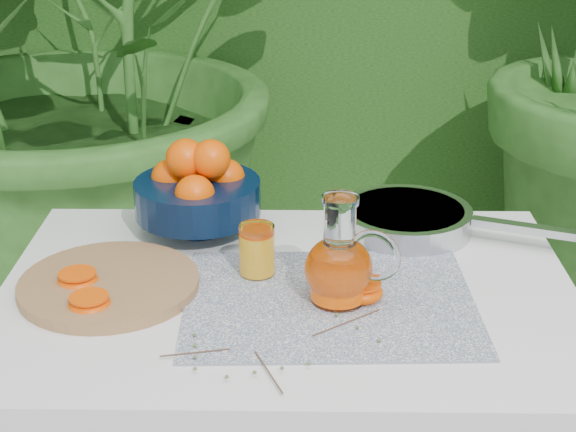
{
  "coord_description": "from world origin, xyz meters",
  "views": [
    {
      "loc": [
        -0.09,
        -1.33,
        1.47
      ],
      "look_at": [
        -0.11,
        0.03,
        0.88
      ],
      "focal_mm": 55.0,
      "sensor_mm": 36.0,
      "label": 1
    }
  ],
  "objects_px": {
    "fruit_bowl": "(198,190)",
    "cutting_board": "(109,284)",
    "saute_pan": "(408,218)",
    "white_table": "(288,330)",
    "juice_pitcher": "(340,266)"
  },
  "relations": [
    {
      "from": "cutting_board",
      "to": "juice_pitcher",
      "type": "xyz_separation_m",
      "value": [
        0.4,
        -0.04,
        0.06
      ]
    },
    {
      "from": "juice_pitcher",
      "to": "saute_pan",
      "type": "bearing_deg",
      "value": 63.57
    },
    {
      "from": "white_table",
      "to": "fruit_bowl",
      "type": "height_order",
      "value": "fruit_bowl"
    },
    {
      "from": "white_table",
      "to": "juice_pitcher",
      "type": "bearing_deg",
      "value": -27.06
    },
    {
      "from": "fruit_bowl",
      "to": "cutting_board",
      "type": "bearing_deg",
      "value": -117.82
    },
    {
      "from": "white_table",
      "to": "cutting_board",
      "type": "height_order",
      "value": "cutting_board"
    },
    {
      "from": "juice_pitcher",
      "to": "saute_pan",
      "type": "height_order",
      "value": "juice_pitcher"
    },
    {
      "from": "saute_pan",
      "to": "fruit_bowl",
      "type": "bearing_deg",
      "value": -178.79
    },
    {
      "from": "cutting_board",
      "to": "juice_pitcher",
      "type": "relative_size",
      "value": 1.65
    },
    {
      "from": "fruit_bowl",
      "to": "saute_pan",
      "type": "bearing_deg",
      "value": 1.21
    },
    {
      "from": "cutting_board",
      "to": "juice_pitcher",
      "type": "bearing_deg",
      "value": -5.76
    },
    {
      "from": "cutting_board",
      "to": "saute_pan",
      "type": "relative_size",
      "value": 0.65
    },
    {
      "from": "fruit_bowl",
      "to": "saute_pan",
      "type": "distance_m",
      "value": 0.42
    },
    {
      "from": "white_table",
      "to": "juice_pitcher",
      "type": "height_order",
      "value": "juice_pitcher"
    },
    {
      "from": "cutting_board",
      "to": "saute_pan",
      "type": "bearing_deg",
      "value": 25.17
    }
  ]
}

